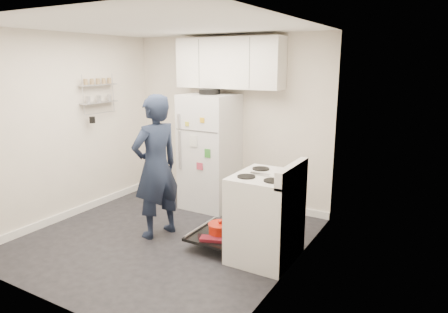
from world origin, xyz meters
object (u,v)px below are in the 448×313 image
Objects in this scene: open_oven_door at (219,232)px; refrigerator at (210,151)px; person at (156,167)px; electric_range at (265,217)px.

open_oven_door is 0.41× the size of refrigerator.
person is at bearing -90.74° from refrigerator.
electric_range is 0.63m from open_oven_door.
open_oven_door is at bearing -177.93° from electric_range.
refrigerator is at bearing -165.43° from person.
person is (-0.02, -1.21, 0.04)m from refrigerator.
person is at bearing -175.39° from electric_range.
refrigerator is 0.99× the size of person.
person reaches higher than electric_range.
person reaches higher than open_oven_door.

